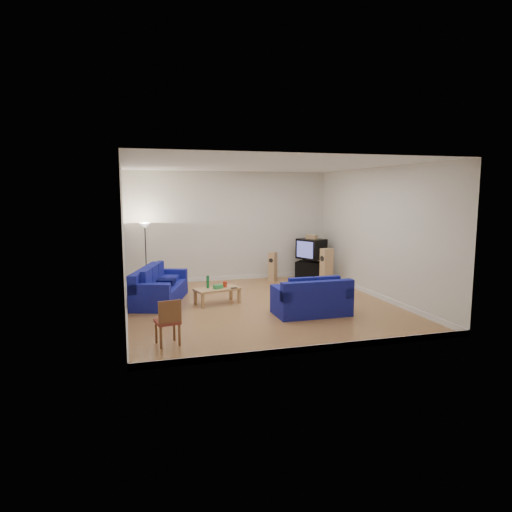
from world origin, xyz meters
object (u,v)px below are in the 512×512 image
object	(u,v)px
coffee_table	(217,290)
tv_stand	(311,270)
television	(311,249)
sofa_loveseat	(312,301)
sofa_three_seat	(158,290)

from	to	relation	value
coffee_table	tv_stand	bearing A→B (deg)	34.57
coffee_table	television	bearing A→B (deg)	34.32
sofa_loveseat	tv_stand	size ratio (longest dim) A/B	1.85
coffee_table	television	size ratio (longest dim) A/B	1.20
sofa_loveseat	coffee_table	xyz separation A→B (m)	(-1.76, 1.50, 0.03)
coffee_table	sofa_three_seat	bearing A→B (deg)	156.83
sofa_loveseat	television	world-z (taller)	television
sofa_three_seat	tv_stand	size ratio (longest dim) A/B	2.71
tv_stand	television	world-z (taller)	television
coffee_table	television	world-z (taller)	television
sofa_loveseat	coffee_table	size ratio (longest dim) A/B	1.39
coffee_table	television	xyz separation A→B (m)	(3.31, 2.26, 0.60)
sofa_loveseat	television	bearing A→B (deg)	67.50
tv_stand	sofa_three_seat	bearing A→B (deg)	-115.44
sofa_loveseat	coffee_table	distance (m)	2.31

